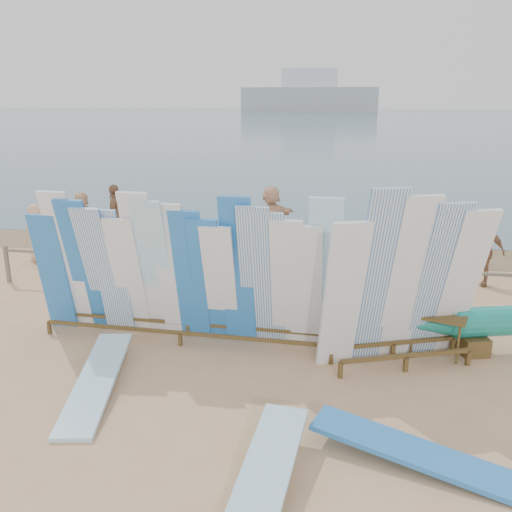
% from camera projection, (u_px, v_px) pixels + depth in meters
% --- Properties ---
extents(ground, '(160.00, 160.00, 0.00)m').
position_uv_depth(ground, '(222.00, 356.00, 9.37)').
color(ground, tan).
rests_on(ground, ground).
extents(ocean, '(320.00, 240.00, 0.02)m').
position_uv_depth(ocean, '(342.00, 117.00, 130.55)').
color(ocean, '#3F5E70').
rests_on(ocean, ground).
extents(wet_sand_strip, '(40.00, 2.60, 0.01)m').
position_uv_depth(wet_sand_strip, '(276.00, 248.00, 16.19)').
color(wet_sand_strip, olive).
rests_on(wet_sand_strip, ground).
extents(distant_ship, '(45.00, 8.00, 14.00)m').
position_uv_depth(distant_ship, '(309.00, 96.00, 180.23)').
color(distant_ship, '#999EA3').
rests_on(distant_ship, ocean).
extents(fence, '(12.08, 0.08, 0.90)m').
position_uv_depth(fence, '(252.00, 270.00, 12.04)').
color(fence, '#746657').
rests_on(fence, ground).
extents(main_surfboard_rack, '(5.63, 0.90, 2.81)m').
position_uv_depth(main_surfboard_rack, '(182.00, 276.00, 9.63)').
color(main_surfboard_rack, brown).
rests_on(main_surfboard_rack, ground).
extents(side_surfboard_rack, '(2.74, 1.66, 3.06)m').
position_uv_depth(side_surfboard_rack, '(405.00, 287.00, 8.69)').
color(side_surfboard_rack, brown).
rests_on(side_surfboard_rack, ground).
extents(vendor_table, '(1.07, 0.90, 1.22)m').
position_uv_depth(vendor_table, '(437.00, 332.00, 9.36)').
color(vendor_table, brown).
rests_on(vendor_table, ground).
extents(flat_board_b, '(0.82, 2.73, 0.43)m').
position_uv_depth(flat_board_b, '(261.00, 504.00, 5.94)').
color(flat_board_b, '#92CEEA').
rests_on(flat_board_b, ground).
extents(flat_board_d, '(2.74, 1.38, 0.29)m').
position_uv_depth(flat_board_d, '(419.00, 464.00, 6.60)').
color(flat_board_d, blue).
rests_on(flat_board_d, ground).
extents(flat_board_a, '(1.06, 2.75, 0.32)m').
position_uv_depth(flat_board_a, '(98.00, 389.00, 8.30)').
color(flat_board_a, '#92CEEA').
rests_on(flat_board_a, ground).
extents(beach_chair_left, '(0.53, 0.55, 0.81)m').
position_uv_depth(beach_chair_left, '(292.00, 281.00, 12.51)').
color(beach_chair_left, '#B0121D').
rests_on(beach_chair_left, ground).
extents(beach_chair_right, '(0.60, 0.62, 0.89)m').
position_uv_depth(beach_chair_right, '(353.00, 279.00, 12.54)').
color(beach_chair_right, '#B0121D').
rests_on(beach_chair_right, ground).
extents(stroller, '(0.55, 0.77, 1.02)m').
position_uv_depth(stroller, '(349.00, 272.00, 12.59)').
color(stroller, '#B0121D').
rests_on(stroller, ground).
extents(beachgoer_4, '(0.71, 1.01, 1.59)m').
position_uv_depth(beachgoer_4, '(264.00, 235.00, 14.48)').
color(beachgoer_4, '#8C6042').
rests_on(beachgoer_4, ground).
extents(beachgoer_11, '(0.67, 1.50, 1.57)m').
position_uv_depth(beachgoer_11, '(82.00, 217.00, 16.66)').
color(beachgoer_11, beige).
rests_on(beachgoer_11, ground).
extents(beachgoer_extra_1, '(0.62, 1.14, 1.84)m').
position_uv_depth(beachgoer_extra_1, '(116.00, 215.00, 16.36)').
color(beachgoer_extra_1, '#8C6042').
rests_on(beachgoer_extra_1, ground).
extents(beachgoer_6, '(0.87, 0.68, 1.61)m').
position_uv_depth(beachgoer_6, '(321.00, 247.00, 13.26)').
color(beachgoer_6, tan).
rests_on(beachgoer_6, ground).
extents(beachgoer_10, '(1.08, 0.79, 1.69)m').
position_uv_depth(beachgoer_10, '(482.00, 250.00, 12.78)').
color(beachgoer_10, '#8C6042').
rests_on(beachgoer_10, ground).
extents(beachgoer_7, '(0.72, 0.50, 1.81)m').
position_uv_depth(beachgoer_7, '(419.00, 233.00, 14.18)').
color(beachgoer_7, '#8C6042').
rests_on(beachgoer_7, ground).
extents(beachgoer_5, '(1.69, 1.51, 1.86)m').
position_uv_depth(beachgoer_5, '(271.00, 217.00, 15.99)').
color(beachgoer_5, beige).
rests_on(beachgoer_5, ground).
extents(beachgoer_0, '(0.68, 0.86, 1.59)m').
position_uv_depth(beachgoer_0, '(38.00, 233.00, 14.69)').
color(beachgoer_0, tan).
rests_on(beachgoer_0, ground).
extents(beachgoer_2, '(0.98, 0.79, 1.81)m').
position_uv_depth(beachgoer_2, '(156.00, 246.00, 12.92)').
color(beachgoer_2, beige).
rests_on(beachgoer_2, ground).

